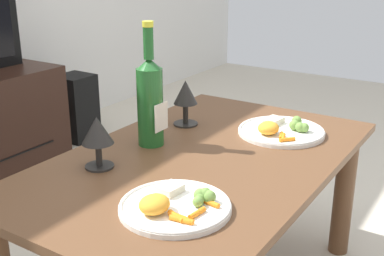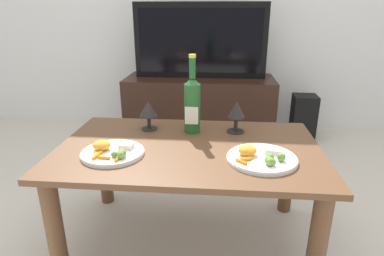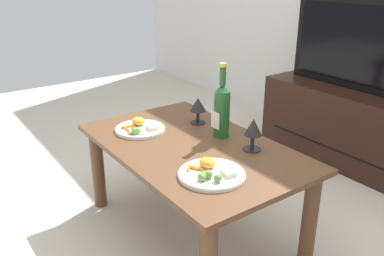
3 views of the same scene
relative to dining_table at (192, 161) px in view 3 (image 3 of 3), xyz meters
The scene contains 9 objects.
ground_plane 0.40m from the dining_table, ahead, with size 6.40×6.40×0.00m, color beige.
dining_table is the anchor object (origin of this frame).
tv_stand 1.40m from the dining_table, 91.69° to the left, with size 1.24×0.48×0.51m.
tv_screen 1.45m from the dining_table, 91.69° to the left, with size 1.07×0.05×0.60m.
wine_bottle 0.30m from the dining_table, 90.90° to the left, with size 0.08×0.08×0.37m.
goblet_left 0.35m from the dining_table, 138.21° to the left, with size 0.09×0.09×0.15m.
goblet_right 0.34m from the dining_table, 42.54° to the left, with size 0.08×0.08×0.15m.
dinner_plate_left 0.34m from the dining_table, 158.64° to the right, with size 0.26×0.26×0.05m.
dinner_plate_right 0.34m from the dining_table, 21.57° to the right, with size 0.28×0.28×0.05m.
Camera 3 is at (1.45, -1.03, 1.29)m, focal length 37.95 mm.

